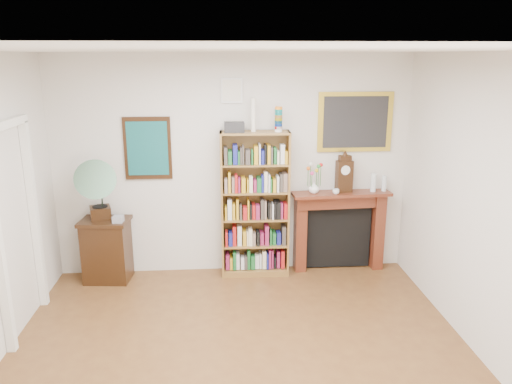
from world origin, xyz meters
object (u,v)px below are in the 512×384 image
at_px(cd_stack, 118,219).
at_px(teacup, 336,192).
at_px(side_cabinet, 107,250).
at_px(fireplace, 339,224).
at_px(gramophone, 95,186).
at_px(mantel_clock, 344,175).
at_px(flower_vase, 314,188).
at_px(bookshelf, 255,197).
at_px(bottle_right, 384,183).
at_px(bottle_left, 373,182).

distance_m(cd_stack, teacup, 2.72).
height_order(side_cabinet, fireplace, fireplace).
bearing_deg(side_cabinet, gramophone, -124.35).
height_order(cd_stack, mantel_clock, mantel_clock).
relative_size(side_cabinet, flower_vase, 5.62).
bearing_deg(mantel_clock, flower_vase, 174.20).
bearing_deg(bookshelf, cd_stack, -173.00).
xyz_separation_m(flower_vase, bottle_right, (0.92, 0.04, 0.03)).
distance_m(cd_stack, flower_vase, 2.46).
relative_size(gramophone, cd_stack, 6.59).
distance_m(fireplace, flower_vase, 0.63).
distance_m(gramophone, bottle_left, 3.46).
bearing_deg(fireplace, teacup, -127.85).
relative_size(cd_stack, mantel_clock, 0.25).
bearing_deg(fireplace, bottle_right, -5.79).
relative_size(bookshelf, teacup, 25.41).
relative_size(side_cabinet, cd_stack, 6.70).
xyz_separation_m(mantel_clock, bottle_left, (0.38, -0.01, -0.11)).
relative_size(flower_vase, bottle_right, 0.72).
bearing_deg(bookshelf, bottle_left, 2.58).
distance_m(flower_vase, teacup, 0.28).
bearing_deg(flower_vase, mantel_clock, 4.26).
distance_m(teacup, bottle_left, 0.52).
relative_size(bookshelf, bottle_right, 10.74).
bearing_deg(cd_stack, bottle_right, 3.85).
xyz_separation_m(bookshelf, side_cabinet, (-1.87, -0.06, -0.64)).
height_order(side_cabinet, gramophone, gramophone).
height_order(bookshelf, gramophone, bookshelf).
bearing_deg(flower_vase, bottle_left, 1.50).
bearing_deg(bottle_left, bottle_right, 7.33).
bearing_deg(fireplace, gramophone, -179.43).
bearing_deg(teacup, cd_stack, -177.57).
xyz_separation_m(mantel_clock, flower_vase, (-0.39, -0.03, -0.16)).
height_order(fireplace, teacup, teacup).
bearing_deg(side_cabinet, bottle_left, 7.13).
distance_m(fireplace, mantel_clock, 0.68).
height_order(mantel_clock, bottle_right, mantel_clock).
distance_m(side_cabinet, teacup, 2.97).
bearing_deg(bookshelf, bottle_right, 3.11).
distance_m(fireplace, cd_stack, 2.81).
relative_size(gramophone, flower_vase, 5.52).
height_order(bookshelf, fireplace, bookshelf).
relative_size(cd_stack, bottle_right, 0.60).
relative_size(bookshelf, fireplace, 1.68).
xyz_separation_m(gramophone, cd_stack, (0.25, -0.04, -0.41)).
bearing_deg(flower_vase, gramophone, -176.90).
distance_m(bookshelf, bottle_right, 1.68).
bearing_deg(mantel_clock, teacup, -150.41).
xyz_separation_m(side_cabinet, teacup, (2.89, 0.01, 0.70)).
bearing_deg(side_cabinet, cd_stack, -24.66).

